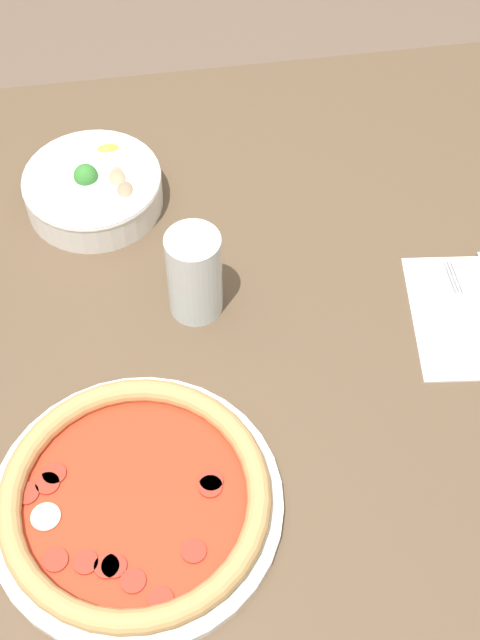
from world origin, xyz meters
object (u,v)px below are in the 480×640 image
Objects in this scene: glass at (194,274)px; bowl at (93,187)px; fork at (467,318)px; pizza at (135,500)px.

bowl is at bearing 120.24° from glass.
glass is at bearing -59.76° from bowl.
bowl is at bearing 58.37° from fork.
bowl is 0.52m from fork.
glass is (-0.33, 0.07, 0.06)m from fork.
pizza is 2.54× the size of glass.
glass reaches higher than fork.
fork is 1.43× the size of glass.
bowl reaches higher than pizza.
fork is at bearing -12.59° from glass.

